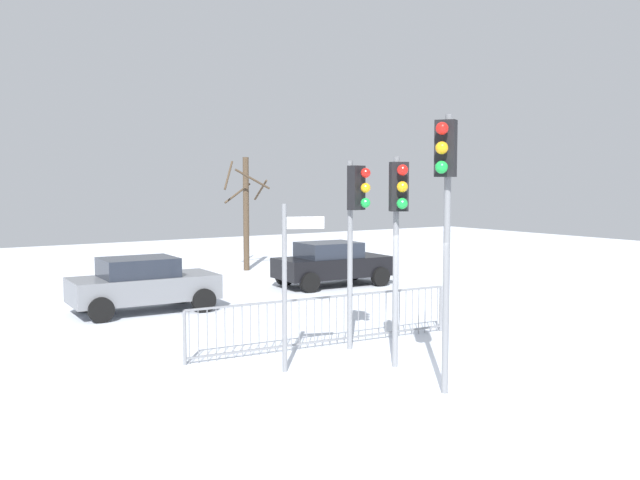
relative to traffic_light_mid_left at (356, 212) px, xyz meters
name	(u,v)px	position (x,y,z in m)	size (l,w,h in m)	color
ground_plane	(407,374)	(-0.32, -2.02, -2.87)	(60.00, 60.00, 0.00)	silver
traffic_light_mid_left	(356,212)	(0.00, 0.00, 0.00)	(0.36, 0.56, 3.91)	slate
traffic_light_rear_left	(445,191)	(-0.66, -3.29, 0.48)	(0.51, 0.43, 4.57)	slate
traffic_light_foreground_right	(398,214)	(-0.22, -1.61, 0.03)	(0.40, 0.53, 3.95)	slate
direction_sign_post	(288,278)	(-2.01, -0.64, -1.13)	(0.75, 0.31, 3.09)	slate
pedestrian_guard_railing	(326,321)	(-0.33, 0.61, -2.31)	(6.23, 0.53, 1.07)	slate
car_black_trailing	(332,263)	(4.66, 7.60, -2.10)	(3.90, 2.12, 1.47)	black
car_grey_near	(143,284)	(-2.20, 6.55, -2.10)	(3.88, 2.08, 1.47)	slate
bare_tree_left	(246,210)	(4.24, 12.87, -0.49)	(1.73, 1.81, 4.41)	#473828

